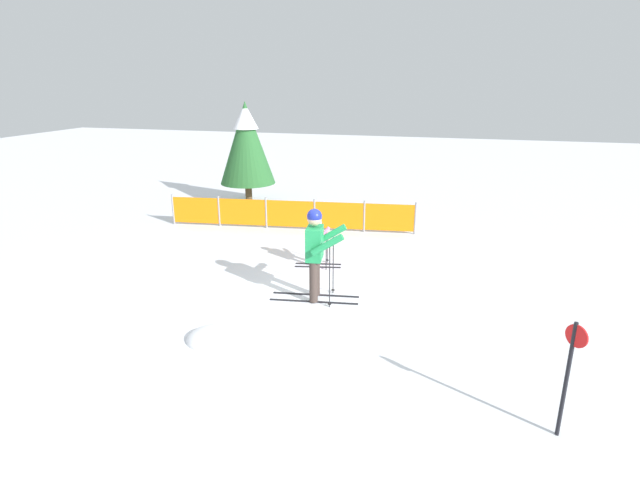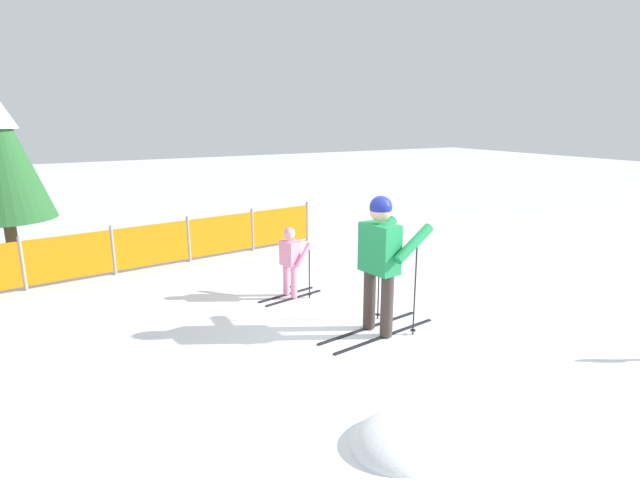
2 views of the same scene
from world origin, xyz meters
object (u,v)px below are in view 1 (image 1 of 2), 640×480
Objects in this scene: skier_adult at (316,246)px; trail_marker at (569,368)px; safety_fence at (290,214)px; conifer_far at (246,142)px; skier_child at (319,239)px.

trail_marker is at bearing -45.78° from skier_adult.
safety_fence is 2.05× the size of conifer_far.
skier_adult is 1.90m from skier_child.
conifer_far is (-4.42, 7.05, 1.05)m from skier_adult.
skier_child is at bearing -59.42° from safety_fence.
conifer_far reaches higher than skier_adult.
trail_marker is (3.96, -3.08, -0.17)m from skier_adult.
skier_child is 6.76m from conifer_far.
skier_adult reaches higher than safety_fence.
conifer_far reaches higher than skier_child.
skier_adult is at bearing 142.10° from trail_marker.
skier_adult reaches higher than trail_marker.
skier_child reaches higher than safety_fence.
safety_fence is at bearing 128.37° from trail_marker.
conifer_far is 2.27× the size of trail_marker.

